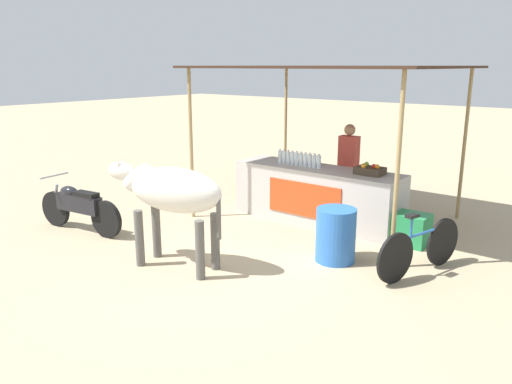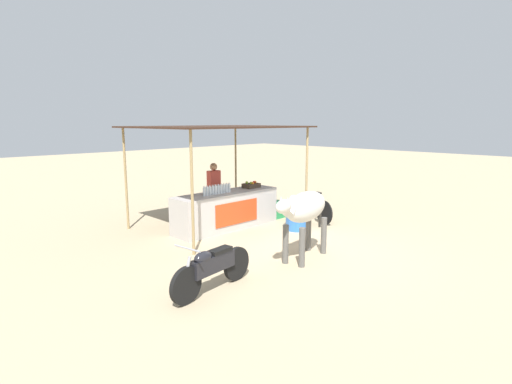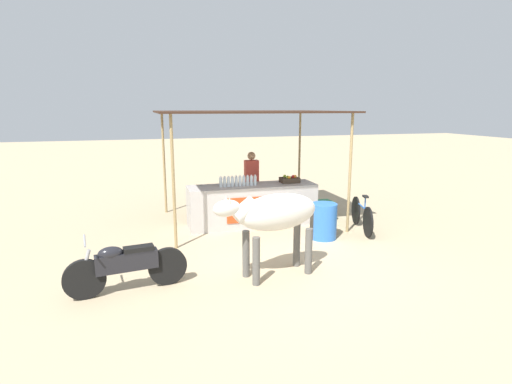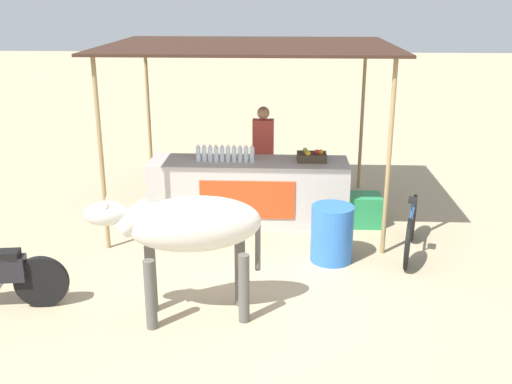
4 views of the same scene
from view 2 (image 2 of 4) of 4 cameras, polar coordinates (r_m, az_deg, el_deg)
name	(u,v)px [view 2 (image 2 of 4)]	position (r m, az deg, el deg)	size (l,w,h in m)	color
ground_plane	(290,246)	(9.11, 4.93, -7.71)	(60.00, 60.00, 0.00)	tan
stall_counter	(227,210)	(10.48, -4.21, -2.60)	(3.00, 0.82, 0.96)	#B2ADA8
stall_awning	(218,130)	(10.46, -5.45, 8.78)	(4.20, 3.20, 2.66)	#382319
water_bottle_row	(217,190)	(10.11, -5.59, 0.34)	(0.88, 0.07, 0.25)	silver
fruit_crate	(251,185)	(11.04, -0.68, 0.98)	(0.44, 0.32, 0.18)	#3F3326
vendor_behind_counter	(214,192)	(11.10, -6.02, 0.02)	(0.34, 0.22, 1.65)	#383842
cooler_box	(274,210)	(11.62, 2.52, -2.54)	(0.60, 0.44, 0.48)	#268C4C
water_barrel	(297,215)	(10.37, 5.82, -3.35)	(0.55, 0.55, 0.76)	blue
cow	(304,209)	(8.05, 6.91, -2.49)	(1.85, 0.78, 1.44)	silver
motorcycle_parked	(212,267)	(6.67, -6.31, -10.57)	(1.79, 0.55, 0.90)	black
bicycle_leaning	(313,208)	(11.38, 8.16, -2.35)	(0.48, 1.61, 0.85)	black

